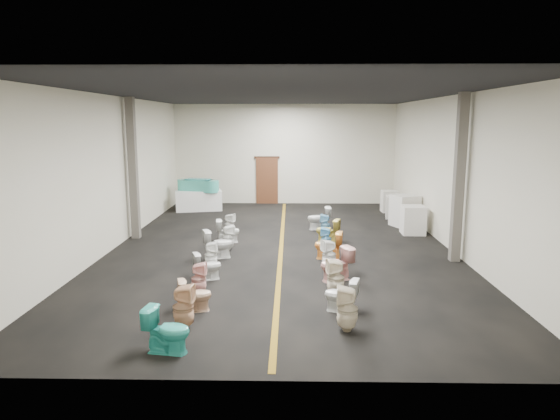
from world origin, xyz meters
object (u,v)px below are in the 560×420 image
Objects in this scene: toilet_right_2 at (336,278)px; appliance_crate_d at (389,201)px; toilet_right_8 at (325,225)px; appliance_crate_a at (413,220)px; toilet_left_2 at (195,295)px; toilet_right_5 at (328,245)px; appliance_crate_b at (405,211)px; toilet_left_9 at (229,224)px; toilet_left_8 at (228,231)px; appliance_crate_c at (396,207)px; display_table at (199,200)px; toilet_left_3 at (199,279)px; toilet_right_0 at (347,309)px; toilet_left_1 at (183,307)px; toilet_right_3 at (336,264)px; toilet_right_6 at (326,239)px; toilet_right_4 at (329,255)px; toilet_left_4 at (207,266)px; toilet_right_7 at (328,231)px; toilet_left_6 at (218,244)px; toilet_left_0 at (167,330)px; toilet_left_7 at (228,238)px; toilet_left_5 at (211,255)px; toilet_right_9 at (319,218)px.

appliance_crate_d is at bearing 154.19° from toilet_right_2.
appliance_crate_a is at bearing 107.04° from toilet_right_8.
toilet_left_2 is 0.86× the size of toilet_right_5.
toilet_left_9 is (-6.16, -1.54, -0.21)m from appliance_crate_b.
appliance_crate_c is at bearing -62.57° from toilet_left_8.
display_table is 8.61m from appliance_crate_b.
appliance_crate_a is at bearing 145.38° from toilet_right_5.
appliance_crate_c reaches higher than toilet_left_8.
toilet_right_0 is (3.03, -1.86, 0.06)m from toilet_left_3.
toilet_left_1 reaches higher than toilet_left_3.
appliance_crate_c is at bearing 134.64° from toilet_right_3.
appliance_crate_d is at bearing 165.24° from toilet_right_6.
toilet_right_2 is 1.22× the size of toilet_right_6.
toilet_right_3 is at bearing -120.92° from appliance_crate_a.
toilet_left_9 is 0.92× the size of toilet_right_4.
toilet_right_5 is at bearing -115.29° from toilet_left_9.
appliance_crate_d reaches higher than toilet_right_0.
appliance_crate_a is at bearing 165.17° from toilet_right_0.
toilet_left_1 is at bearing -70.73° from toilet_right_3.
toilet_left_8 is (0.03, 3.71, 0.03)m from toilet_left_4.
toilet_right_8 reaches higher than toilet_left_2.
appliance_crate_c is 1.15× the size of toilet_right_7.
display_table is at bearing 158.94° from appliance_crate_b.
toilet_right_8 is at bearing -174.59° from toilet_right_0.
toilet_right_6 is at bearing 170.18° from toilet_right_2.
toilet_left_6 is at bearing -14.42° from toilet_left_2.
toilet_left_0 is at bearing -54.51° from toilet_right_4.
toilet_left_9 is (-6.16, -3.07, -0.07)m from appliance_crate_c.
toilet_right_6 is at bearing -39.00° from toilet_left_3.
appliance_crate_d reaches higher than toilet_left_2.
toilet_left_3 is at bearing -79.64° from display_table.
toilet_right_3 is 3.80m from toilet_right_7.
display_table is 10.66m from toilet_right_3.
appliance_crate_a is at bearing -92.70° from toilet_left_7.
toilet_right_2 is at bearing -155.58° from toilet_left_6.
toilet_left_6 reaches higher than toilet_left_8.
toilet_right_4 is 2.89m from toilet_right_7.
toilet_right_5 reaches higher than toilet_left_5.
toilet_right_0 is at bearing -106.04° from appliance_crate_c.
toilet_right_6 is at bearing -68.74° from toilet_left_4.
toilet_left_3 is 3.85m from toilet_left_7.
toilet_left_9 is 3.64m from toilet_right_6.
toilet_left_3 is 0.94× the size of toilet_right_5.
display_table is 2.47× the size of toilet_right_5.
toilet_left_6 reaches higher than toilet_left_3.
toilet_left_7 is at bearing -97.92° from toilet_right_5.
toilet_right_9 is (3.04, 0.88, 0.05)m from toilet_left_9.
toilet_left_3 is at bearing 157.65° from toilet_left_4.
toilet_left_4 is at bearing -95.27° from toilet_right_4.
toilet_right_2 is at bearing 10.22° from toilet_right_8.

